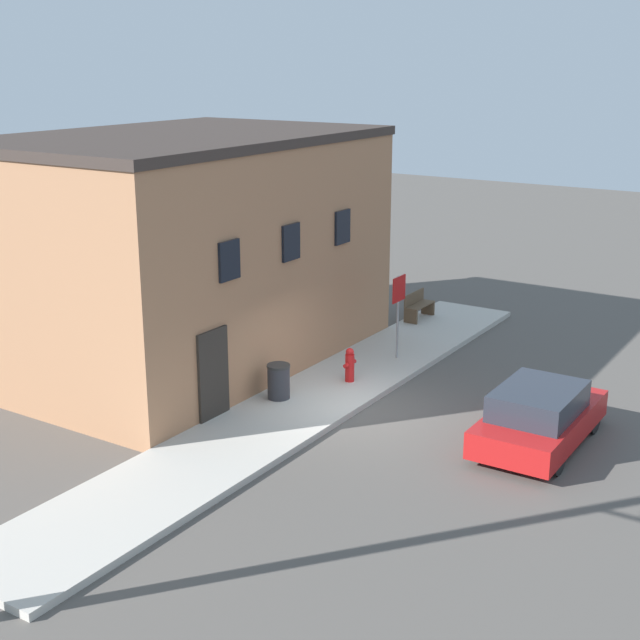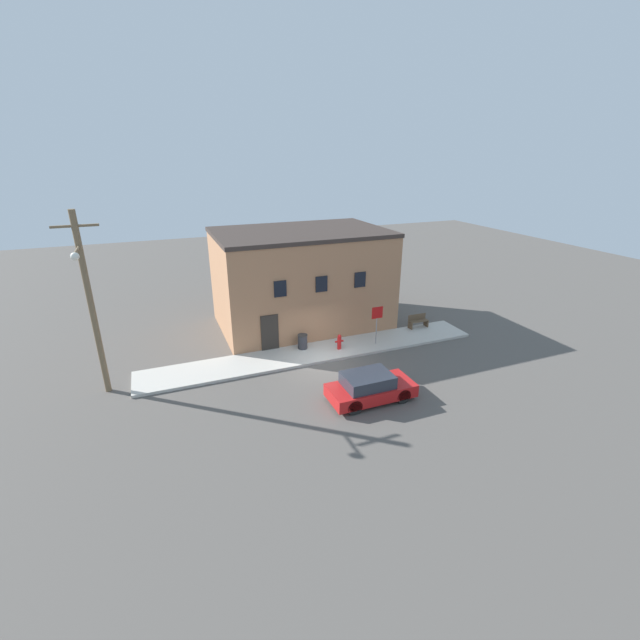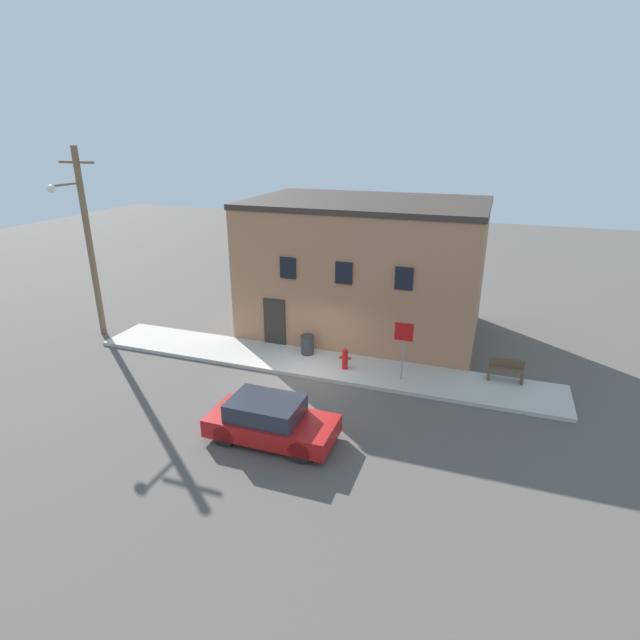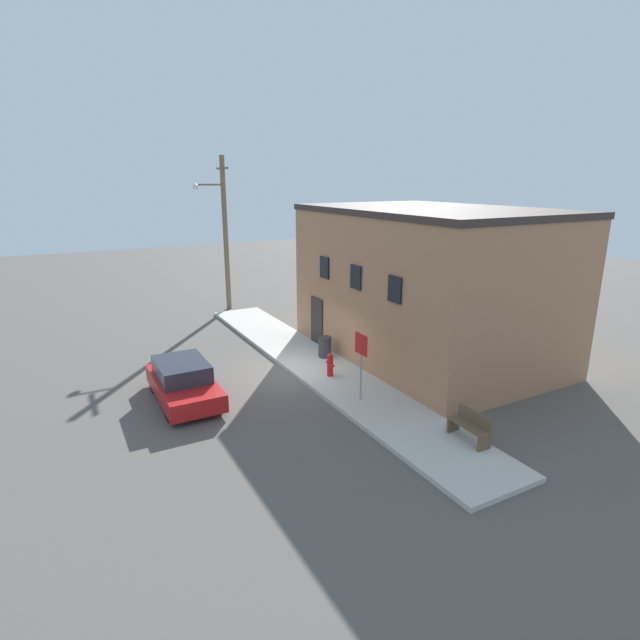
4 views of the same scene
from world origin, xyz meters
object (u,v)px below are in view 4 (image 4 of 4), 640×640
Objects in this scene: bench at (470,427)px; parked_car at (184,382)px; stop_sign at (361,354)px; trash_bin at (325,347)px; utility_pole at (224,230)px; fire_hydrant at (330,365)px.

bench is 0.32× the size of parked_car.
stop_sign is 1.79× the size of bench.
stop_sign is at bearing 58.54° from parked_car.
stop_sign is 2.71× the size of trash_bin.
utility_pole is at bearing 154.89° from parked_car.
fire_hydrant is 0.10× the size of utility_pole.
parked_car is (-0.82, -5.19, 0.06)m from fire_hydrant.
bench is at bearing 42.79° from parked_car.
fire_hydrant is at bearing 81.06° from parked_car.
trash_bin is 10.80m from utility_pole.
fire_hydrant is 5.25m from parked_car.
utility_pole reaches higher than bench.
trash_bin is at bearing 156.29° from fire_hydrant.
fire_hydrant is at bearing -0.13° from utility_pole.
utility_pole reaches higher than stop_sign.
trash_bin is (-1.90, 0.83, -0.02)m from fire_hydrant.
utility_pole reaches higher than fire_hydrant.
bench is at bearing 3.41° from utility_pole.
parked_car is at bearing -79.78° from trash_bin.
fire_hydrant is 12.55m from utility_pole.
stop_sign is 0.27× the size of utility_pole.
trash_bin is at bearing 166.82° from stop_sign.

